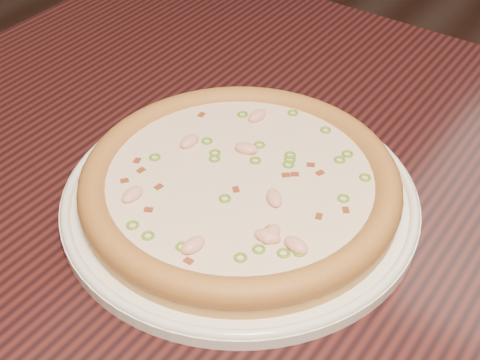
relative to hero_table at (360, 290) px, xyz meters
The scene contains 3 objects.
hero_table is the anchor object (origin of this frame).
plate 0.17m from the hero_table, 157.38° to the right, with size 0.35×0.35×0.02m.
pizza 0.18m from the hero_table, 157.30° to the right, with size 0.31×0.31×0.03m.
Camera 1 is at (-0.11, -0.66, 1.20)m, focal length 50.00 mm.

